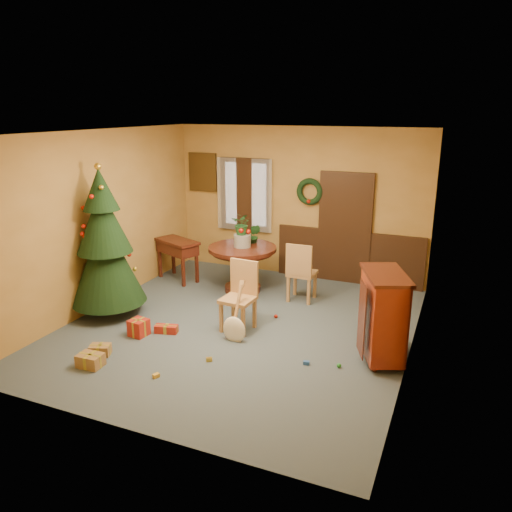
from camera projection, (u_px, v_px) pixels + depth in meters
The scene contains 21 objects.
room_envelope at pixel (307, 221), 9.62m from camera, with size 5.50×5.50×5.50m.
dining_table at pixel (243, 260), 8.97m from camera, with size 1.22×1.22×0.84m.
urn at pixel (242, 241), 8.86m from camera, with size 0.30×0.30×0.22m, color slate.
centerpiece_plant at pixel (242, 224), 8.78m from camera, with size 0.35×0.31×0.39m, color #1E4C23.
chair_near at pixel (241, 293), 7.45m from camera, with size 0.48×0.48×1.05m.
chair_far at pixel (301, 271), 8.49m from camera, with size 0.45×0.45×1.05m.
guitar at pixel (234, 314), 7.08m from camera, with size 0.35×0.17×0.83m, color white, non-canonical shape.
plant_stand at pixel (254, 262), 9.26m from camera, with size 0.29×0.29×0.76m.
stand_plant at pixel (254, 236), 9.12m from camera, with size 0.24×0.19×0.43m, color #19471E.
christmas_tree at pixel (105, 245), 7.81m from camera, with size 1.18×1.18×2.43m.
writing_desk at pixel (177, 250), 9.56m from camera, with size 1.00×0.76×0.80m.
sideboard at pixel (383, 314), 6.50m from camera, with size 0.82×1.06×1.20m.
gift_a at pixel (90, 360), 6.46m from camera, with size 0.33×0.25×0.17m.
gift_b at pixel (139, 328), 7.33m from camera, with size 0.27×0.27×0.25m.
gift_c at pixel (100, 350), 6.76m from camera, with size 0.32×0.27×0.15m.
gift_d at pixel (166, 329), 7.43m from camera, with size 0.36×0.22×0.12m.
toy_a at pixel (306, 363), 6.51m from camera, with size 0.08×0.05×0.05m, color #2552A3.
toy_b at pixel (339, 366), 6.44m from camera, with size 0.06×0.06×0.06m, color #22802C.
toy_c at pixel (156, 376), 6.21m from camera, with size 0.08×0.05×0.05m, color gold.
toy_d at pixel (276, 316), 7.95m from camera, with size 0.06×0.06×0.06m, color red.
toy_e at pixel (209, 359), 6.60m from camera, with size 0.08×0.05×0.05m, color gold.
Camera 1 is at (2.97, -6.34, 3.23)m, focal length 35.00 mm.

